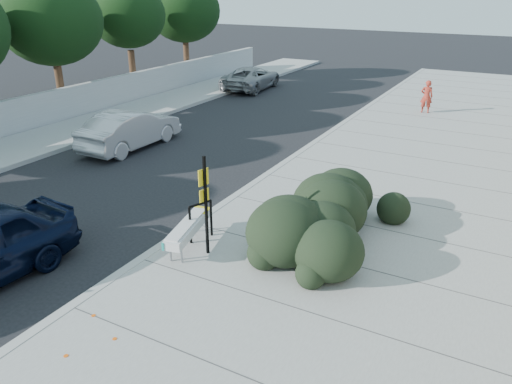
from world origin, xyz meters
TOP-DOWN VIEW (x-y plane):
  - ground at (0.00, 0.00)m, footprint 120.00×120.00m
  - sidewalk_near at (5.60, 5.00)m, footprint 11.20×50.00m
  - sidewalk_far at (-9.50, 5.00)m, footprint 3.00×50.00m
  - curb_near at (0.00, 5.00)m, footprint 0.22×50.00m
  - curb_far at (-8.00, 5.00)m, footprint 0.22×50.00m
  - far_wall at (-11.20, 5.00)m, footprint 0.30×40.00m
  - tree_far_d at (-12.50, 9.00)m, footprint 4.60×4.60m
  - tree_far_e at (-12.50, 14.00)m, footprint 4.00×4.00m
  - tree_far_f at (-12.50, 19.00)m, footprint 4.40×4.40m
  - bench at (0.60, 1.00)m, footprint 0.82×1.99m
  - bike_rack at (0.65, 1.42)m, footprint 0.27×0.61m
  - sign_post at (1.14, 0.93)m, footprint 0.12×0.26m
  - hedge at (3.48, 2.87)m, footprint 3.67×4.75m
  - wagon_silver at (-6.00, 6.45)m, footprint 1.51×4.31m
  - suv_silver at (-7.50, 18.43)m, footprint 2.53×4.84m
  - pedestrian at (2.73, 16.83)m, footprint 0.61×0.47m

SIDE VIEW (x-z plane):
  - ground at x=0.00m, z-range 0.00..0.00m
  - sidewalk_near at x=5.60m, z-range 0.00..0.15m
  - sidewalk_far at x=-9.50m, z-range 0.00..0.15m
  - curb_near at x=0.00m, z-range 0.00..0.17m
  - curb_far at x=-8.00m, z-range 0.00..0.17m
  - bench at x=0.60m, z-range 0.32..0.91m
  - suv_silver at x=-7.50m, z-range 0.00..1.30m
  - wagon_silver at x=-6.00m, z-range 0.00..1.42m
  - bike_rack at x=0.65m, z-range 0.25..1.19m
  - far_wall at x=-11.20m, z-range 0.00..1.50m
  - pedestrian at x=2.73m, z-range 0.15..1.65m
  - hedge at x=3.48m, z-range 0.15..1.75m
  - sign_post at x=1.14m, z-range 0.32..2.63m
  - tree_far_e at x=-12.50m, z-range 1.23..7.13m
  - tree_far_f at x=-12.50m, z-range 1.15..7.22m
  - tree_far_d at x=-12.50m, z-range 1.11..7.27m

